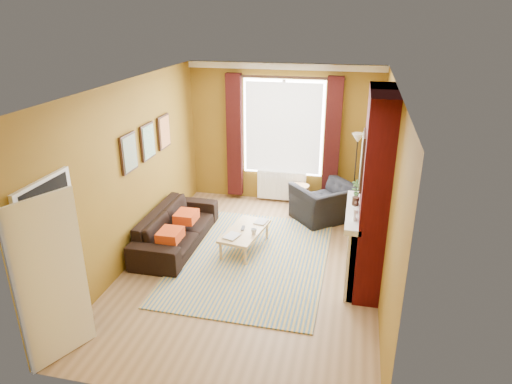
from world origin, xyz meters
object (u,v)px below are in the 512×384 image
coffee_table (245,232)px  wicker_stool (299,197)px  sofa (176,228)px  floor_lamp (357,151)px  armchair (325,203)px

coffee_table → wicker_stool: bearing=80.3°
sofa → floor_lamp: 3.62m
sofa → coffee_table: sofa is taller
armchair → wicker_stool: size_ratio=2.19×
sofa → floor_lamp: bearing=-55.4°
coffee_table → floor_lamp: bearing=57.5°
armchair → coffee_table: size_ratio=0.95×
sofa → armchair: bearing=-57.2°
coffee_table → floor_lamp: size_ratio=0.71×
sofa → coffee_table: bearing=-85.9°
armchair → floor_lamp: floor_lamp is taller
wicker_stool → floor_lamp: size_ratio=0.31×
sofa → wicker_stool: sofa is taller
armchair → floor_lamp: 1.14m
wicker_stool → floor_lamp: floor_lamp is taller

